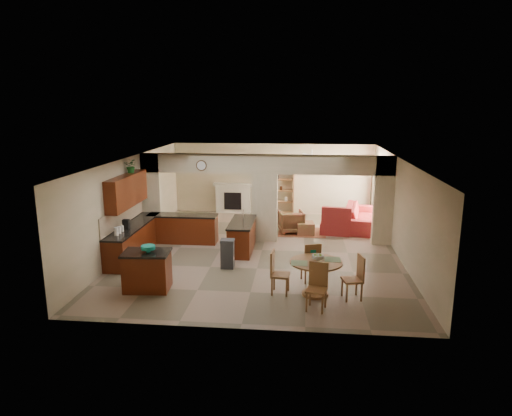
# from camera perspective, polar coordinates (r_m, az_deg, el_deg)

# --- Properties ---
(floor) EXTENTS (10.00, 10.00, 0.00)m
(floor) POSITION_cam_1_polar(r_m,az_deg,el_deg) (13.93, 0.76, -5.28)
(floor) COLOR gray
(floor) RESTS_ON ground
(ceiling) EXTENTS (10.00, 10.00, 0.00)m
(ceiling) POSITION_cam_1_polar(r_m,az_deg,el_deg) (13.33, 0.80, 6.23)
(ceiling) COLOR white
(ceiling) RESTS_ON wall_back
(wall_back) EXTENTS (8.00, 0.00, 8.00)m
(wall_back) POSITION_cam_1_polar(r_m,az_deg,el_deg) (18.46, 2.11, 3.70)
(wall_back) COLOR beige
(wall_back) RESTS_ON floor
(wall_front) EXTENTS (8.00, 0.00, 8.00)m
(wall_front) POSITION_cam_1_polar(r_m,az_deg,el_deg) (8.78, -2.03, -6.73)
(wall_front) COLOR beige
(wall_front) RESTS_ON floor
(wall_left) EXTENTS (0.00, 10.00, 10.00)m
(wall_left) POSITION_cam_1_polar(r_m,az_deg,el_deg) (14.45, -15.23, 0.68)
(wall_left) COLOR beige
(wall_left) RESTS_ON floor
(wall_right) EXTENTS (0.00, 10.00, 10.00)m
(wall_right) POSITION_cam_1_polar(r_m,az_deg,el_deg) (13.82, 17.54, -0.02)
(wall_right) COLOR beige
(wall_right) RESTS_ON floor
(partition_left_pier) EXTENTS (0.60, 0.25, 2.80)m
(partition_left_pier) POSITION_cam_1_polar(r_m,az_deg,el_deg) (15.27, -12.86, 1.45)
(partition_left_pier) COLOR beige
(partition_left_pier) RESTS_ON floor
(partition_center_pier) EXTENTS (0.80, 0.25, 2.20)m
(partition_center_pier) POSITION_cam_1_polar(r_m,az_deg,el_deg) (14.60, 1.11, 0.05)
(partition_center_pier) COLOR beige
(partition_center_pier) RESTS_ON floor
(partition_right_pier) EXTENTS (0.60, 0.25, 2.80)m
(partition_right_pier) POSITION_cam_1_polar(r_m,az_deg,el_deg) (14.72, 15.63, 0.87)
(partition_right_pier) COLOR beige
(partition_right_pier) RESTS_ON floor
(partition_header) EXTENTS (8.00, 0.25, 0.60)m
(partition_header) POSITION_cam_1_polar(r_m,az_deg,el_deg) (14.35, 1.14, 5.50)
(partition_header) COLOR beige
(partition_header) RESTS_ON partition_center_pier
(kitchen_counter) EXTENTS (2.52, 3.29, 1.48)m
(kitchen_counter) POSITION_cam_1_polar(r_m,az_deg,el_deg) (14.20, -12.56, -3.28)
(kitchen_counter) COLOR #471B08
(kitchen_counter) RESTS_ON floor
(upper_cabinets) EXTENTS (0.35, 2.40, 0.90)m
(upper_cabinets) POSITION_cam_1_polar(r_m,az_deg,el_deg) (13.56, -15.83, 2.10)
(upper_cabinets) COLOR #471B08
(upper_cabinets) RESTS_ON wall_left
(peninsula) EXTENTS (0.70, 1.85, 0.91)m
(peninsula) POSITION_cam_1_polar(r_m,az_deg,el_deg) (13.75, -1.77, -3.54)
(peninsula) COLOR #471B08
(peninsula) RESTS_ON floor
(wall_clock) EXTENTS (0.34, 0.03, 0.34)m
(wall_clock) POSITION_cam_1_polar(r_m,az_deg,el_deg) (14.51, -6.84, 5.29)
(wall_clock) COLOR #4B3219
(wall_clock) RESTS_ON partition_header
(rug) EXTENTS (1.60, 1.30, 0.01)m
(rug) POSITION_cam_1_polar(r_m,az_deg,el_deg) (15.89, 5.74, -3.02)
(rug) COLOR brown
(rug) RESTS_ON floor
(fireplace) EXTENTS (1.60, 0.35, 1.20)m
(fireplace) POSITION_cam_1_polar(r_m,az_deg,el_deg) (18.60, -2.87, 1.31)
(fireplace) COLOR beige
(fireplace) RESTS_ON floor
(shelving_unit) EXTENTS (1.00, 0.32, 1.80)m
(shelving_unit) POSITION_cam_1_polar(r_m,az_deg,el_deg) (18.35, 3.15, 2.05)
(shelving_unit) COLOR brown
(shelving_unit) RESTS_ON floor
(window_a) EXTENTS (0.02, 0.90, 1.90)m
(window_a) POSITION_cam_1_polar(r_m,az_deg,el_deg) (16.06, 15.76, 1.11)
(window_a) COLOR white
(window_a) RESTS_ON wall_right
(window_b) EXTENTS (0.02, 0.90, 1.90)m
(window_b) POSITION_cam_1_polar(r_m,az_deg,el_deg) (17.71, 14.84, 2.23)
(window_b) COLOR white
(window_b) RESTS_ON wall_right
(glazed_door) EXTENTS (0.02, 0.70, 2.10)m
(glazed_door) POSITION_cam_1_polar(r_m,az_deg,el_deg) (16.91, 15.25, 1.20)
(glazed_door) COLOR white
(glazed_door) RESTS_ON wall_right
(drape_a_left) EXTENTS (0.10, 0.28, 2.30)m
(drape_a_left) POSITION_cam_1_polar(r_m,az_deg,el_deg) (15.48, 15.99, 0.66)
(drape_a_left) COLOR #391916
(drape_a_left) RESTS_ON wall_right
(drape_a_right) EXTENTS (0.10, 0.28, 2.30)m
(drape_a_right) POSITION_cam_1_polar(r_m,az_deg,el_deg) (16.63, 15.28, 1.53)
(drape_a_right) COLOR #391916
(drape_a_right) RESTS_ON wall_right
(drape_b_left) EXTENTS (0.10, 0.28, 2.30)m
(drape_b_left) POSITION_cam_1_polar(r_m,az_deg,el_deg) (17.12, 15.01, 1.86)
(drape_b_left) COLOR #391916
(drape_b_left) RESTS_ON wall_right
(drape_b_right) EXTENTS (0.10, 0.28, 2.30)m
(drape_b_right) POSITION_cam_1_polar(r_m,az_deg,el_deg) (18.28, 14.42, 2.58)
(drape_b_right) COLOR #391916
(drape_b_right) RESTS_ON wall_right
(ceiling_fan) EXTENTS (1.00, 1.00, 0.10)m
(ceiling_fan) POSITION_cam_1_polar(r_m,az_deg,el_deg) (16.29, 7.00, 6.51)
(ceiling_fan) COLOR white
(ceiling_fan) RESTS_ON ceiling
(kitchen_island) EXTENTS (1.15, 0.86, 0.94)m
(kitchen_island) POSITION_cam_1_polar(r_m,az_deg,el_deg) (11.24, -13.45, -7.61)
(kitchen_island) COLOR #471B08
(kitchen_island) RESTS_ON floor
(teal_bowl) EXTENTS (0.33, 0.33, 0.16)m
(teal_bowl) POSITION_cam_1_polar(r_m,az_deg,el_deg) (11.04, -13.33, -4.98)
(teal_bowl) COLOR #169984
(teal_bowl) RESTS_ON kitchen_island
(trash_can) EXTENTS (0.35, 0.30, 0.73)m
(trash_can) POSITION_cam_1_polar(r_m,az_deg,el_deg) (12.39, -3.58, -5.86)
(trash_can) COLOR #2E2E30
(trash_can) RESTS_ON floor
(dining_table) EXTENTS (1.21, 1.21, 0.82)m
(dining_table) POSITION_cam_1_polar(r_m,az_deg,el_deg) (10.70, 7.47, -8.07)
(dining_table) COLOR brown
(dining_table) RESTS_ON floor
(fruit_bowl) EXTENTS (0.27, 0.27, 0.14)m
(fruit_bowl) POSITION_cam_1_polar(r_m,az_deg,el_deg) (10.66, 7.74, -6.12)
(fruit_bowl) COLOR #6DA523
(fruit_bowl) RESTS_ON dining_table
(sofa) EXTENTS (2.85, 1.49, 0.79)m
(sofa) POSITION_cam_1_polar(r_m,az_deg,el_deg) (16.77, 12.96, -1.06)
(sofa) COLOR maroon
(sofa) RESTS_ON floor
(chaise) EXTENTS (1.08, 0.93, 0.39)m
(chaise) POSITION_cam_1_polar(r_m,az_deg,el_deg) (15.88, 9.87, -2.45)
(chaise) COLOR maroon
(chaise) RESTS_ON floor
(armchair) EXTENTS (0.97, 0.99, 0.76)m
(armchair) POSITION_cam_1_polar(r_m,az_deg,el_deg) (15.79, 4.41, -1.69)
(armchair) COLOR maroon
(armchair) RESTS_ON floor
(ottoman) EXTENTS (0.64, 0.64, 0.42)m
(ottoman) POSITION_cam_1_polar(r_m,az_deg,el_deg) (15.62, 6.16, -2.54)
(ottoman) COLOR maroon
(ottoman) RESTS_ON floor
(plant) EXTENTS (0.38, 0.34, 0.41)m
(plant) POSITION_cam_1_polar(r_m,az_deg,el_deg) (13.87, -15.33, 5.11)
(plant) COLOR #144B15
(plant) RESTS_ON upper_cabinets
(chair_north) EXTENTS (0.52, 0.52, 1.02)m
(chair_north) POSITION_cam_1_polar(r_m,az_deg,el_deg) (11.40, 6.93, -6.62)
(chair_north) COLOR brown
(chair_north) RESTS_ON floor
(chair_east) EXTENTS (0.50, 0.50, 1.02)m
(chair_east) POSITION_cam_1_polar(r_m,az_deg,el_deg) (10.66, 12.39, -8.25)
(chair_east) COLOR brown
(chair_east) RESTS_ON floor
(chair_south) EXTENTS (0.51, 0.51, 1.02)m
(chair_south) POSITION_cam_1_polar(r_m,az_deg,el_deg) (10.04, 7.68, -9.41)
(chair_south) COLOR brown
(chair_south) RESTS_ON floor
(chair_west) EXTENTS (0.46, 0.46, 1.02)m
(chair_west) POSITION_cam_1_polar(r_m,az_deg,el_deg) (10.72, 2.62, -7.83)
(chair_west) COLOR brown
(chair_west) RESTS_ON floor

